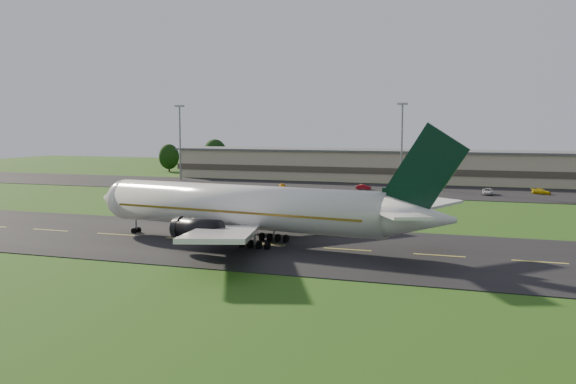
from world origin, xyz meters
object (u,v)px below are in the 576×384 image
(light_mast_centre, at_px, (402,135))
(service_vehicle_b, at_px, (363,187))
(light_mast_west, at_px, (180,133))
(service_vehicle_c, at_px, (488,192))
(terminal, at_px, (416,167))
(service_vehicle_a, at_px, (282,186))
(service_vehicle_d, at_px, (541,191))
(airliner, at_px, (250,208))

(light_mast_centre, relative_size, service_vehicle_b, 5.77)
(light_mast_west, bearing_deg, service_vehicle_c, -7.86)
(terminal, relative_size, service_vehicle_c, 29.72)
(service_vehicle_a, xyz_separation_m, service_vehicle_c, (46.21, 2.69, 0.03))
(service_vehicle_a, height_order, service_vehicle_d, service_vehicle_a)
(light_mast_west, xyz_separation_m, light_mast_centre, (60.00, 0.00, 0.00))
(service_vehicle_b, height_order, service_vehicle_d, service_vehicle_d)
(light_mast_west, distance_m, service_vehicle_c, 82.14)
(airliner, height_order, light_mast_centre, light_mast_centre)
(airliner, relative_size, service_vehicle_c, 10.49)
(terminal, height_order, light_mast_west, light_mast_west)
(airliner, bearing_deg, service_vehicle_b, 97.27)
(terminal, bearing_deg, service_vehicle_d, -36.97)
(terminal, bearing_deg, service_vehicle_a, -132.12)
(terminal, bearing_deg, service_vehicle_b, -108.98)
(light_mast_centre, height_order, service_vehicle_c, light_mast_centre)
(airliner, relative_size, light_mast_west, 2.52)
(service_vehicle_b, relative_size, service_vehicle_c, 0.72)
(service_vehicle_c, relative_size, service_vehicle_d, 1.19)
(airliner, xyz_separation_m, light_mast_west, (-53.15, 80.10, 8.08))
(light_mast_west, relative_size, service_vehicle_d, 4.97)
(terminal, relative_size, service_vehicle_d, 35.43)
(service_vehicle_a, bearing_deg, service_vehicle_c, -22.53)
(light_mast_west, xyz_separation_m, service_vehicle_b, (52.70, -9.12, -12.06))
(airliner, xyz_separation_m, service_vehicle_c, (27.35, 68.99, -3.88))
(terminal, height_order, service_vehicle_c, terminal)
(service_vehicle_b, bearing_deg, light_mast_west, 79.49)
(airliner, height_order, service_vehicle_c, airliner)
(airliner, xyz_separation_m, service_vehicle_b, (-0.45, 70.99, -3.98))
(terminal, xyz_separation_m, service_vehicle_a, (-27.12, -29.99, -3.24))
(airliner, distance_m, service_vehicle_a, 69.04)
(airliner, relative_size, service_vehicle_b, 14.52)
(airliner, height_order, service_vehicle_a, airliner)
(service_vehicle_b, bearing_deg, service_vehicle_a, 103.59)
(service_vehicle_a, distance_m, service_vehicle_c, 46.29)
(light_mast_centre, distance_m, service_vehicle_a, 31.56)
(service_vehicle_b, relative_size, service_vehicle_d, 0.86)
(airliner, distance_m, service_vehicle_c, 74.31)
(light_mast_centre, bearing_deg, service_vehicle_c, -28.47)
(airliner, height_order, terminal, airliner)
(service_vehicle_a, bearing_deg, light_mast_west, 132.20)
(light_mast_west, distance_m, service_vehicle_b, 54.83)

